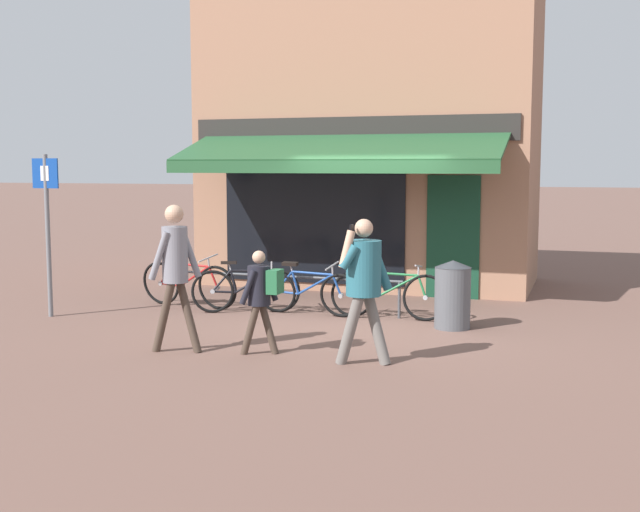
% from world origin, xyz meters
% --- Properties ---
extents(ground_plane, '(160.00, 160.00, 0.00)m').
position_xyz_m(ground_plane, '(0.00, 0.00, 0.00)').
color(ground_plane, brown).
extents(shop_front, '(6.15, 4.54, 6.19)m').
position_xyz_m(shop_front, '(-0.74, 4.10, 3.09)').
color(shop_front, '#9E7056').
rests_on(shop_front, ground_plane).
extents(bike_rack_rail, '(3.70, 0.04, 0.57)m').
position_xyz_m(bike_rack_rail, '(-1.13, 0.51, 0.48)').
color(bike_rack_rail, '#47494F').
rests_on(bike_rack_rail, ground_plane).
extents(bicycle_red, '(1.82, 0.58, 0.87)m').
position_xyz_m(bicycle_red, '(-2.75, 0.36, 0.38)').
color(bicycle_red, black).
rests_on(bicycle_red, ground_plane).
extents(bicycle_black, '(1.61, 0.80, 0.82)m').
position_xyz_m(bicycle_black, '(-1.71, 0.25, 0.36)').
color(bicycle_black, black).
rests_on(bicycle_black, ground_plane).
extents(bicycle_blue, '(1.74, 0.52, 0.83)m').
position_xyz_m(bicycle_blue, '(-0.71, 0.32, 0.36)').
color(bicycle_blue, black).
rests_on(bicycle_blue, ground_plane).
extents(bicycle_green, '(1.79, 0.52, 0.85)m').
position_xyz_m(bicycle_green, '(0.51, 0.46, 0.37)').
color(bicycle_green, black).
rests_on(bicycle_green, ground_plane).
extents(pedestrian_adult, '(0.64, 0.59, 1.68)m').
position_xyz_m(pedestrian_adult, '(0.90, -2.33, 1.01)').
color(pedestrian_adult, slate).
rests_on(pedestrian_adult, ground_plane).
extents(pedestrian_child, '(0.50, 0.44, 1.26)m').
position_xyz_m(pedestrian_child, '(-0.39, -2.25, 0.78)').
color(pedestrian_child, '#47382D').
rests_on(pedestrian_child, ground_plane).
extents(pedestrian_second_adult, '(0.62, 0.44, 1.81)m').
position_xyz_m(pedestrian_second_adult, '(-1.41, -2.47, 1.12)').
color(pedestrian_second_adult, '#47382D').
rests_on(pedestrian_second_adult, ground_plane).
extents(litter_bin, '(0.51, 0.51, 0.96)m').
position_xyz_m(litter_bin, '(1.53, 0.03, 0.48)').
color(litter_bin, '#515459').
rests_on(litter_bin, ground_plane).
extents(parking_sign, '(0.44, 0.07, 2.42)m').
position_xyz_m(parking_sign, '(-4.34, -1.01, 1.48)').
color(parking_sign, slate).
rests_on(parking_sign, ground_plane).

